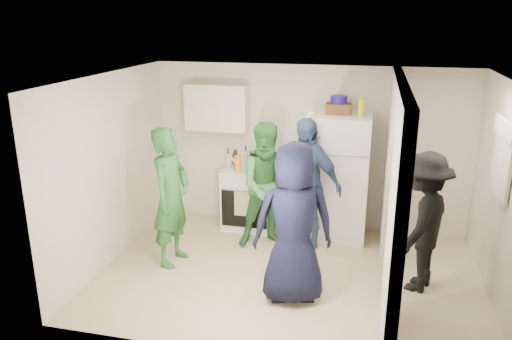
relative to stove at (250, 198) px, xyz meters
The scene contains 37 objects.
floor 1.69m from the stove, 57.84° to the right, with size 4.80×4.80×0.00m, color #C2B289.
wall_back 1.20m from the stove, 20.96° to the left, with size 4.80×4.80×0.00m, color silver.
wall_front 3.28m from the stove, 74.32° to the right, with size 4.80×4.80×0.00m, color silver.
wall_left 2.20m from the stove, 138.31° to the right, with size 3.40×3.40×0.00m, color silver.
wall_right 3.62m from the stove, 22.78° to the right, with size 3.40×3.40×0.00m, color silver.
ceiling 2.59m from the stove, 57.84° to the right, with size 4.80×4.80×0.00m, color white.
partition_pier_back 2.22m from the stove, ahead, with size 0.12×1.20×2.50m, color silver.
partition_pier_front 3.31m from the stove, 50.15° to the right, with size 0.12×1.20×2.50m, color silver.
partition_header 3.07m from the stove, 33.61° to the right, with size 0.12×1.00×0.40m, color silver.
stove is the anchor object (origin of this frame).
upper_cabinet 1.48m from the stove, 164.43° to the left, with size 0.95×0.34×0.70m, color silver.
fridge 1.46m from the stove, ahead, with size 0.76×0.74×1.85m, color white.
wicker_basket 1.94m from the stove, ahead, with size 0.35×0.25×0.15m, color brown.
blue_bowl 2.04m from the stove, ahead, with size 0.24×0.24×0.11m, color navy.
yellow_cup_stack_top 2.20m from the stove, ahead, with size 0.09×0.09×0.25m, color yellow.
wall_clock 1.55m from the stove, 18.78° to the left, with size 0.22×0.22×0.03m, color white.
spice_shelf 1.26m from the stove, 18.00° to the left, with size 0.35×0.08×0.03m, color olive.
nook_window 3.64m from the stove, 19.85° to the right, with size 0.03×0.70×0.80m, color black.
nook_window_frame 3.63m from the stove, 19.93° to the right, with size 0.04×0.76×0.86m, color white.
nook_valance 3.73m from the stove, 20.07° to the right, with size 0.04×0.82×0.18m, color white.
yellow_cup_stack_stove 0.65m from the stove, 118.61° to the right, with size 0.09×0.09×0.25m, color #F9A514.
red_cup 0.62m from the stove, 42.27° to the right, with size 0.09×0.09×0.12m, color red.
person_green_left 1.61m from the stove, 117.57° to the right, with size 0.68×0.44×1.85m, color #2F6D2B.
person_green_center 0.82m from the stove, 53.30° to the right, with size 0.88×0.68×1.80m, color #3C863B.
person_denim 1.15m from the stove, 29.37° to the right, with size 1.11×0.46×1.89m, color #3A4B80.
person_navy 2.19m from the stove, 62.54° to the right, with size 0.92×0.60×1.89m, color black.
person_nook 2.78m from the stove, 28.18° to the right, with size 1.10×0.64×1.71m, color black.
bottle_a 0.67m from the stove, 155.45° to the left, with size 0.06×0.06×0.24m, color #5F1F13.
bottle_b 0.67m from the stove, 155.03° to the right, with size 0.07×0.07×0.31m, color #1A4F1A.
bottle_c 0.66m from the stove, 125.04° to the left, with size 0.06×0.06×0.31m, color silver.
bottle_d 0.63m from the stove, 52.29° to the right, with size 0.06×0.06×0.29m, color maroon.
bottle_e 0.65m from the stove, 62.17° to the left, with size 0.06×0.06×0.26m, color #B2C0C5.
bottle_f 0.66m from the stove, ahead, with size 0.06×0.06×0.31m, color #12331A.
bottle_g 0.69m from the stove, 26.30° to the left, with size 0.06×0.06×0.30m, color olive.
bottle_h 0.72m from the stove, 159.39° to the right, with size 0.06×0.06×0.32m, color #B0B6BD.
bottle_i 0.62m from the stove, 57.29° to the left, with size 0.06×0.06×0.27m, color #653111.
bottle_j 0.72m from the stove, 17.21° to the right, with size 0.07×0.07×0.32m, color #216238.
Camera 1 is at (0.90, -5.67, 3.21)m, focal length 35.00 mm.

